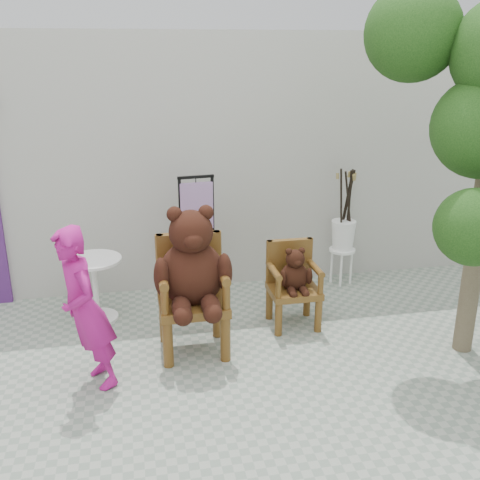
{
  "coord_description": "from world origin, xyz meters",
  "views": [
    {
      "loc": [
        -0.97,
        -3.81,
        2.81
      ],
      "look_at": [
        0.1,
        1.5,
        0.95
      ],
      "focal_mm": 42.0,
      "sensor_mm": 36.0,
      "label": 1
    }
  ],
  "objects_px": {
    "cafe_table": "(95,282)",
    "display_stand": "(198,257)",
    "chair_big": "(192,273)",
    "chair_small": "(293,277)",
    "person": "(85,309)",
    "stool_bucket": "(343,234)"
  },
  "relations": [
    {
      "from": "cafe_table",
      "to": "display_stand",
      "type": "xyz_separation_m",
      "value": [
        1.13,
        0.15,
        0.14
      ]
    },
    {
      "from": "chair_big",
      "to": "chair_small",
      "type": "distance_m",
      "value": 1.19
    },
    {
      "from": "cafe_table",
      "to": "person",
      "type": "bearing_deg",
      "value": -90.03
    },
    {
      "from": "person",
      "to": "display_stand",
      "type": "xyz_separation_m",
      "value": [
        1.13,
        1.45,
        -0.15
      ]
    },
    {
      "from": "chair_small",
      "to": "cafe_table",
      "type": "bearing_deg",
      "value": 165.9
    },
    {
      "from": "chair_small",
      "to": "person",
      "type": "bearing_deg",
      "value": -159.05
    },
    {
      "from": "chair_big",
      "to": "stool_bucket",
      "type": "relative_size",
      "value": 1.01
    },
    {
      "from": "chair_big",
      "to": "display_stand",
      "type": "distance_m",
      "value": 1.06
    },
    {
      "from": "cafe_table",
      "to": "display_stand",
      "type": "relative_size",
      "value": 0.47
    },
    {
      "from": "person",
      "to": "cafe_table",
      "type": "bearing_deg",
      "value": 156.11
    },
    {
      "from": "chair_big",
      "to": "person",
      "type": "distance_m",
      "value": 1.05
    },
    {
      "from": "chair_big",
      "to": "stool_bucket",
      "type": "xyz_separation_m",
      "value": [
        2.01,
        1.29,
        -0.18
      ]
    },
    {
      "from": "chair_small",
      "to": "cafe_table",
      "type": "relative_size",
      "value": 1.27
    },
    {
      "from": "chair_small",
      "to": "display_stand",
      "type": "relative_size",
      "value": 0.59
    },
    {
      "from": "chair_big",
      "to": "stool_bucket",
      "type": "distance_m",
      "value": 2.4
    },
    {
      "from": "chair_big",
      "to": "cafe_table",
      "type": "relative_size",
      "value": 2.08
    },
    {
      "from": "person",
      "to": "stool_bucket",
      "type": "height_order",
      "value": "person"
    },
    {
      "from": "chair_small",
      "to": "cafe_table",
      "type": "distance_m",
      "value": 2.12
    },
    {
      "from": "cafe_table",
      "to": "display_stand",
      "type": "height_order",
      "value": "display_stand"
    },
    {
      "from": "chair_big",
      "to": "chair_small",
      "type": "relative_size",
      "value": 1.63
    },
    {
      "from": "person",
      "to": "chair_big",
      "type": "bearing_deg",
      "value": 90.62
    },
    {
      "from": "chair_big",
      "to": "display_stand",
      "type": "relative_size",
      "value": 0.97
    }
  ]
}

